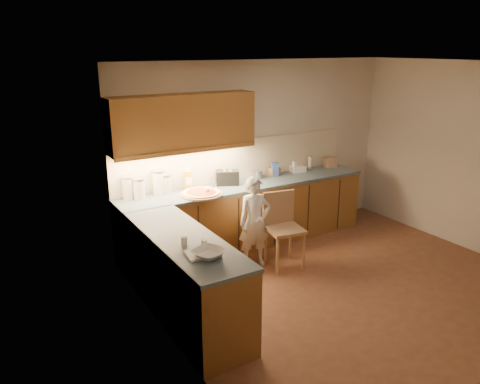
% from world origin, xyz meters
% --- Properties ---
extents(room, '(4.54, 4.50, 2.62)m').
position_xyz_m(room, '(0.00, 0.00, 1.68)').
color(room, brown).
rests_on(room, ground).
extents(l_counter, '(3.77, 2.62, 0.92)m').
position_xyz_m(l_counter, '(-0.92, 1.25, 0.46)').
color(l_counter, brown).
rests_on(l_counter, ground).
extents(backsplash, '(3.75, 0.02, 0.58)m').
position_xyz_m(backsplash, '(-0.38, 1.99, 1.21)').
color(backsplash, beige).
rests_on(backsplash, l_counter).
extents(upper_cabinets, '(1.95, 0.36, 0.73)m').
position_xyz_m(upper_cabinets, '(-1.27, 1.82, 1.85)').
color(upper_cabinets, brown).
rests_on(upper_cabinets, ground).
extents(pizza_on_board, '(0.55, 0.55, 0.22)m').
position_xyz_m(pizza_on_board, '(-1.17, 1.56, 0.94)').
color(pizza_on_board, tan).
rests_on(pizza_on_board, l_counter).
extents(child, '(0.48, 0.36, 1.20)m').
position_xyz_m(child, '(-0.65, 1.08, 0.60)').
color(child, white).
rests_on(child, ground).
extents(wooden_chair, '(0.51, 0.51, 0.97)m').
position_xyz_m(wooden_chair, '(-0.33, 0.92, 0.57)').
color(wooden_chair, tan).
rests_on(wooden_chair, ground).
extents(mixing_bowl, '(0.37, 0.37, 0.07)m').
position_xyz_m(mixing_bowl, '(-1.95, -0.16, 0.96)').
color(mixing_bowl, white).
rests_on(mixing_bowl, l_counter).
extents(canister_a, '(0.15, 0.15, 0.30)m').
position_xyz_m(canister_a, '(-2.04, 1.90, 1.07)').
color(canister_a, beige).
rests_on(canister_a, l_counter).
extents(canister_b, '(0.16, 0.16, 0.27)m').
position_xyz_m(canister_b, '(-1.91, 1.83, 1.06)').
color(canister_b, white).
rests_on(canister_b, l_counter).
extents(canister_c, '(0.17, 0.17, 0.32)m').
position_xyz_m(canister_c, '(-1.62, 1.89, 1.08)').
color(canister_c, white).
rests_on(canister_c, l_counter).
extents(canister_d, '(0.16, 0.16, 0.26)m').
position_xyz_m(canister_d, '(-1.53, 1.88, 1.05)').
color(canister_d, silver).
rests_on(canister_d, l_counter).
extents(oil_jug, '(0.12, 0.10, 0.30)m').
position_xyz_m(oil_jug, '(-1.21, 1.89, 1.06)').
color(oil_jug, gold).
rests_on(oil_jug, l_counter).
extents(toaster, '(0.36, 0.29, 0.21)m').
position_xyz_m(toaster, '(-0.64, 1.81, 1.02)').
color(toaster, black).
rests_on(toaster, l_counter).
extents(steel_pot, '(0.16, 0.16, 0.12)m').
position_xyz_m(steel_pot, '(-0.11, 1.87, 0.98)').
color(steel_pot, '#BABBC0').
rests_on(steel_pot, l_counter).
extents(blue_box, '(0.12, 0.10, 0.20)m').
position_xyz_m(blue_box, '(0.19, 1.84, 1.02)').
color(blue_box, '#3657A3').
rests_on(blue_box, l_counter).
extents(card_box_a, '(0.16, 0.11, 0.11)m').
position_xyz_m(card_box_a, '(0.21, 1.88, 0.98)').
color(card_box_a, '#956E50').
rests_on(card_box_a, l_counter).
extents(white_bottle, '(0.06, 0.06, 0.17)m').
position_xyz_m(white_bottle, '(0.58, 1.87, 1.00)').
color(white_bottle, silver).
rests_on(white_bottle, l_counter).
extents(flat_pack, '(0.24, 0.19, 0.09)m').
position_xyz_m(flat_pack, '(0.64, 1.86, 0.96)').
color(flat_pack, white).
rests_on(flat_pack, l_counter).
extents(tall_jar, '(0.07, 0.07, 0.22)m').
position_xyz_m(tall_jar, '(0.87, 1.85, 1.03)').
color(tall_jar, silver).
rests_on(tall_jar, l_counter).
extents(card_box_b, '(0.21, 0.18, 0.14)m').
position_xyz_m(card_box_b, '(1.28, 1.84, 0.99)').
color(card_box_b, tan).
rests_on(card_box_b, l_counter).
extents(dough_cloth, '(0.33, 0.28, 0.02)m').
position_xyz_m(dough_cloth, '(-1.97, -0.08, 0.93)').
color(dough_cloth, white).
rests_on(dough_cloth, l_counter).
extents(spice_jar_a, '(0.06, 0.06, 0.08)m').
position_xyz_m(spice_jar_a, '(-2.02, 0.22, 0.96)').
color(spice_jar_a, white).
rests_on(spice_jar_a, l_counter).
extents(spice_jar_b, '(0.06, 0.06, 0.08)m').
position_xyz_m(spice_jar_b, '(-1.89, 0.07, 0.96)').
color(spice_jar_b, white).
rests_on(spice_jar_b, l_counter).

